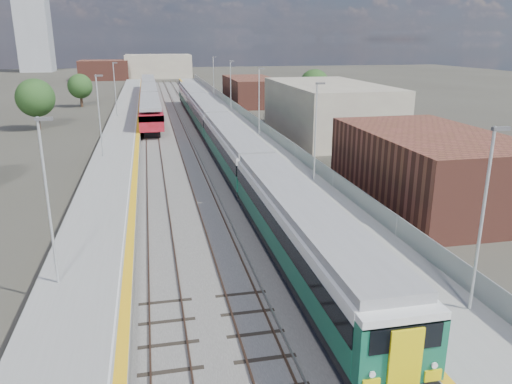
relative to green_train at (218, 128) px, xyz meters
name	(u,v)px	position (x,y,z in m)	size (l,w,h in m)	color
ground	(196,133)	(-1.50, 10.12, -2.33)	(320.00, 320.00, 0.00)	#47443A
ballast_bed	(177,130)	(-3.75, 12.62, -2.30)	(10.50, 155.00, 0.06)	#565451
tracks	(181,127)	(-3.15, 14.30, -2.22)	(8.96, 160.00, 0.17)	#4C3323
platform_right	(233,124)	(3.78, 12.61, -1.80)	(4.70, 155.00, 8.52)	slate
platform_left	(124,128)	(-10.55, 12.61, -1.81)	(4.30, 155.00, 8.52)	slate
buildings	(100,42)	(-19.62, 98.72, 8.37)	(72.00, 185.50, 40.00)	brown
green_train	(218,128)	(0.00, 0.00, 0.00)	(3.01, 83.64, 3.31)	black
red_train	(149,96)	(-7.00, 35.55, -0.13)	(2.95, 59.88, 3.73)	black
tree_b	(35,98)	(-21.61, 16.61, 1.90)	(4.96, 4.96, 6.72)	#382619
tree_c	(80,86)	(-18.83, 40.13, 1.30)	(4.27, 4.27, 5.78)	#382619
tree_d	(314,84)	(20.31, 27.83, 1.96)	(5.03, 5.03, 6.82)	#382619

